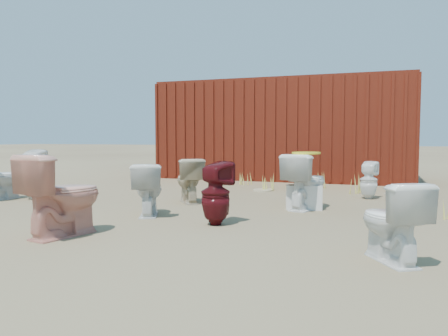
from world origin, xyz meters
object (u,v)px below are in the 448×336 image
(toilet_front_c, at_px, (148,189))
(toilet_back_beige_left, at_px, (189,180))
(shipping_container, at_px, (285,130))
(toilet_back_e, at_px, (369,180))
(toilet_back_a, at_px, (33,174))
(toilet_back_beige_right, at_px, (302,172))
(toilet_front_pink, at_px, (63,195))
(toilet_front_maroon, at_px, (216,193))
(toilet_front_a, at_px, (1,177))
(loose_tank, at_px, (304,197))
(toilet_back_yellowlid, at_px, (306,182))
(toilet_front_e, at_px, (391,221))

(toilet_front_c, relative_size, toilet_back_beige_left, 0.98)
(shipping_container, distance_m, toilet_back_e, 4.05)
(toilet_back_a, bearing_deg, toilet_back_beige_right, -159.53)
(toilet_front_pink, distance_m, toilet_front_c, 1.37)
(toilet_front_pink, bearing_deg, toilet_front_maroon, -127.51)
(toilet_front_a, distance_m, loose_tank, 4.92)
(toilet_front_pink, xyz_separation_m, toilet_front_c, (0.23, 1.35, -0.08))
(toilet_back_beige_left, xyz_separation_m, toilet_back_yellowlid, (1.83, -0.03, 0.05))
(toilet_back_e, bearing_deg, shipping_container, -44.67)
(toilet_front_e, relative_size, toilet_back_e, 1.07)
(toilet_back_a, xyz_separation_m, loose_tank, (4.41, 0.44, -0.24))
(toilet_front_pink, bearing_deg, toilet_front_a, -20.17)
(toilet_front_c, bearing_deg, toilet_back_yellowlid, -171.60)
(toilet_front_maroon, xyz_separation_m, toilet_front_e, (1.89, -0.93, -0.04))
(toilet_back_beige_right, bearing_deg, toilet_front_pink, 81.09)
(toilet_front_e, distance_m, toilet_back_a, 5.84)
(toilet_front_a, relative_size, toilet_front_e, 1.09)
(toilet_front_a, bearing_deg, toilet_back_beige_left, -158.32)
(toilet_front_pink, height_order, toilet_back_e, toilet_front_pink)
(toilet_front_a, bearing_deg, toilet_front_e, 172.14)
(shipping_container, bearing_deg, toilet_back_e, -57.74)
(toilet_front_a, bearing_deg, shipping_container, -115.34)
(toilet_front_maroon, relative_size, toilet_back_yellowlid, 0.94)
(toilet_front_c, relative_size, toilet_back_yellowlid, 0.87)
(toilet_front_maroon, distance_m, toilet_back_beige_left, 1.83)
(toilet_back_a, distance_m, loose_tank, 4.44)
(toilet_back_yellowlid, height_order, loose_tank, toilet_back_yellowlid)
(toilet_back_beige_right, distance_m, toilet_back_e, 1.62)
(toilet_front_e, height_order, loose_tank, toilet_front_e)
(toilet_back_beige_right, bearing_deg, toilet_back_beige_left, 69.45)
(toilet_back_a, bearing_deg, toilet_back_yellowlid, 170.67)
(shipping_container, distance_m, toilet_back_beige_right, 2.63)
(toilet_front_e, relative_size, toilet_back_beige_left, 0.96)
(toilet_back_a, xyz_separation_m, toilet_back_yellowlid, (4.43, 0.48, -0.02))
(toilet_back_beige_left, distance_m, toilet_back_yellowlid, 1.83)
(shipping_container, xyz_separation_m, toilet_front_a, (-3.60, -5.46, -0.83))
(toilet_front_e, relative_size, toilet_back_beige_right, 1.00)
(toilet_front_e, xyz_separation_m, toilet_back_beige_left, (-2.91, 2.44, 0.01))
(toilet_front_a, xyz_separation_m, toilet_back_a, (0.46, 0.23, 0.04))
(toilet_front_e, height_order, toilet_back_beige_left, toilet_back_beige_left)
(toilet_back_beige_right, bearing_deg, toilet_back_yellowlid, 110.34)
(toilet_front_c, height_order, toilet_back_beige_right, toilet_front_c)
(toilet_front_pink, xyz_separation_m, toilet_back_e, (2.92, 3.95, -0.11))
(toilet_front_c, distance_m, toilet_back_e, 3.74)
(toilet_back_beige_right, bearing_deg, toilet_back_e, 151.58)
(toilet_front_maroon, bearing_deg, toilet_back_a, 6.09)
(toilet_front_a, distance_m, toilet_front_pink, 3.34)
(toilet_front_c, xyz_separation_m, toilet_front_e, (2.95, -1.22, -0.01))
(toilet_front_e, bearing_deg, toilet_back_a, -50.52)
(toilet_front_a, height_order, toilet_back_yellowlid, toilet_back_yellowlid)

